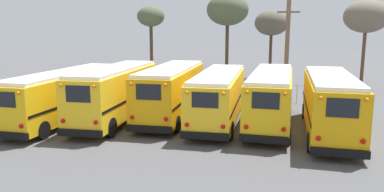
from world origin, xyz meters
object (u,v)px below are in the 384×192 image
(school_bus_1, at_px, (116,92))
(bare_tree_2, at_px, (151,18))
(bare_tree_3, at_px, (228,10))
(school_bus_2, at_px, (172,90))
(utility_pole, at_px, (287,48))
(bare_tree_0, at_px, (366,17))
(school_bus_0, at_px, (66,94))
(bare_tree_1, at_px, (272,23))
(school_bus_4, at_px, (271,96))
(school_bus_5, at_px, (330,102))
(school_bus_3, at_px, (219,95))

(school_bus_1, distance_m, bare_tree_2, 14.90)
(bare_tree_2, relative_size, bare_tree_3, 0.86)
(school_bus_2, relative_size, utility_pole, 1.25)
(utility_pole, distance_m, bare_tree_0, 9.41)
(utility_pole, distance_m, bare_tree_3, 8.81)
(bare_tree_2, height_order, bare_tree_3, bare_tree_3)
(bare_tree_0, bearing_deg, bare_tree_3, 179.13)
(utility_pole, relative_size, bare_tree_2, 1.01)
(bare_tree_0, bearing_deg, school_bus_2, -134.25)
(school_bus_0, relative_size, school_bus_1, 1.11)
(school_bus_0, bearing_deg, school_bus_1, 9.19)
(bare_tree_1, distance_m, bare_tree_2, 14.12)
(school_bus_0, relative_size, bare_tree_0, 1.33)
(school_bus_4, bearing_deg, school_bus_1, -172.64)
(school_bus_0, xyz_separation_m, utility_pole, (13.51, 11.19, 2.39))
(school_bus_5, distance_m, bare_tree_3, 19.36)
(school_bus_2, height_order, utility_pole, utility_pole)
(bare_tree_1, bearing_deg, utility_pole, -82.76)
(bare_tree_1, bearing_deg, bare_tree_0, -35.18)
(school_bus_1, height_order, bare_tree_0, bare_tree_0)
(school_bus_5, bearing_deg, school_bus_0, -179.25)
(bare_tree_1, bearing_deg, school_bus_2, -105.63)
(school_bus_1, height_order, school_bus_4, school_bus_1)
(bare_tree_3, bearing_deg, utility_pole, -45.62)
(school_bus_0, bearing_deg, utility_pole, 39.63)
(bare_tree_0, xyz_separation_m, bare_tree_1, (-8.54, 6.02, -0.48))
(school_bus_1, xyz_separation_m, bare_tree_0, (17.46, 16.31, 4.89))
(school_bus_4, bearing_deg, bare_tree_3, 106.89)
(school_bus_0, distance_m, school_bus_5, 15.58)
(utility_pole, relative_size, bare_tree_3, 0.88)
(school_bus_3, relative_size, bare_tree_0, 1.24)
(school_bus_0, xyz_separation_m, school_bus_4, (12.46, 1.71, 0.06))
(school_bus_3, xyz_separation_m, bare_tree_3, (-1.53, 15.37, 5.75))
(school_bus_1, relative_size, bare_tree_1, 1.29)
(school_bus_2, height_order, school_bus_5, school_bus_2)
(school_bus_1, xyz_separation_m, bare_tree_2, (-2.39, 13.88, 4.84))
(school_bus_2, height_order, bare_tree_2, bare_tree_2)
(school_bus_0, bearing_deg, bare_tree_2, 87.11)
(school_bus_3, xyz_separation_m, utility_pole, (4.17, 9.55, 2.39))
(school_bus_3, distance_m, utility_pole, 10.69)
(school_bus_0, height_order, school_bus_3, school_bus_0)
(bare_tree_0, bearing_deg, school_bus_4, -118.24)
(school_bus_1, xyz_separation_m, school_bus_4, (9.34, 1.21, -0.09))
(school_bus_5, height_order, bare_tree_1, bare_tree_1)
(bare_tree_1, height_order, bare_tree_2, bare_tree_2)
(school_bus_1, distance_m, utility_pole, 15.07)
(school_bus_5, relative_size, utility_pole, 1.23)
(school_bus_2, distance_m, school_bus_5, 9.53)
(school_bus_4, bearing_deg, bare_tree_1, 91.16)
(school_bus_1, bearing_deg, bare_tree_3, 74.12)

